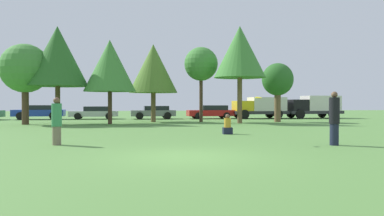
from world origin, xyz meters
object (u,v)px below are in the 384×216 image
person_catcher (334,118)px  bystander_sitting (228,126)px  tree_5 (240,52)px  parked_car_red (211,112)px  tree_2 (110,66)px  parked_car_blue (40,112)px  tree_0 (25,69)px  delivery_truck_black (314,106)px  tree_3 (153,69)px  tree_4 (201,64)px  delivery_truck_yellow (260,107)px  parked_car_grey (154,112)px  parked_car_silver (95,112)px  tree_6 (278,80)px  person_thrower (57,121)px  tree_1 (57,56)px  frisbee (258,98)px

person_catcher → bystander_sitting: size_ratio=1.98×
tree_5 → parked_car_red: tree_5 is taller
tree_2 → tree_5: 9.58m
parked_car_blue → tree_0: bearing=94.6°
bystander_sitting → delivery_truck_black: size_ratio=0.18×
tree_2 → tree_3: size_ratio=0.98×
delivery_truck_black → tree_4: bearing=20.9°
tree_2 → delivery_truck_yellow: tree_2 is taller
tree_2 → parked_car_grey: bearing=66.7°
tree_0 → delivery_truck_black: 26.21m
tree_5 → parked_car_grey: bearing=126.5°
tree_5 → delivery_truck_black: bearing=39.2°
tree_3 → delivery_truck_black: size_ratio=1.11×
parked_car_silver → delivery_truck_black: delivery_truck_black is taller
tree_6 → parked_car_blue: bearing=160.7°
person_thrower → tree_4: tree_4 is taller
tree_1 → tree_6: size_ratio=1.49×
parked_car_blue → parked_car_grey: parked_car_blue is taller
parked_car_blue → parked_car_silver: parked_car_blue is taller
tree_3 → frisbee: bearing=-78.4°
person_catcher → delivery_truck_yellow: bearing=-93.2°
tree_4 → tree_6: 6.24m
tree_5 → parked_car_silver: (-11.58, 8.77, -4.67)m
tree_6 → delivery_truck_black: 9.05m
tree_3 → tree_4: size_ratio=1.04×
parked_car_blue → parked_car_grey: bearing=175.2°
delivery_truck_yellow → bystander_sitting: bearing=63.9°
parked_car_red → person_catcher: bearing=87.4°
tree_1 → parked_car_grey: 11.29m
tree_5 → tree_2: bearing=177.6°
tree_5 → parked_car_grey: size_ratio=1.71×
delivery_truck_yellow → delivery_truck_black: (5.48, -0.12, 0.07)m
tree_1 → tree_0: bearing=-178.6°
tree_2 → tree_4: (6.97, 2.01, 0.39)m
person_thrower → tree_4: 17.64m
person_catcher → bystander_sitting: person_catcher is taller
delivery_truck_yellow → person_thrower: bearing=52.1°
tree_5 → delivery_truck_yellow: (4.18, 7.99, -4.14)m
tree_0 → delivery_truck_yellow: tree_0 is taller
person_thrower → tree_0: bearing=118.7°
tree_5 → tree_6: (3.52, 1.55, -1.98)m
tree_2 → parked_car_grey: (3.39, 7.87, -3.54)m
tree_2 → tree_6: (13.02, 1.16, -0.89)m
person_thrower → tree_2: 13.82m
tree_4 → parked_car_silver: 11.75m
person_catcher → tree_5: size_ratio=0.27×
person_thrower → delivery_truck_yellow: size_ratio=0.32×
bystander_sitting → tree_3: tree_3 is taller
person_thrower → person_catcher: size_ratio=0.89×
tree_4 → tree_3: bearing=174.2°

